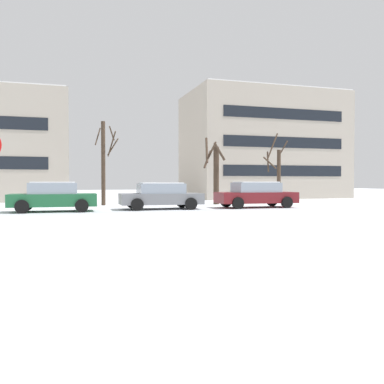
{
  "coord_description": "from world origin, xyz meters",
  "views": [
    {
      "loc": [
        0.34,
        -13.03,
        1.5
      ],
      "look_at": [
        5.92,
        5.13,
        1.01
      ],
      "focal_mm": 38.91,
      "sensor_mm": 36.0,
      "label": 1
    }
  ],
  "objects": [
    {
      "name": "ground_plane",
      "position": [
        0.0,
        0.0,
        0.0
      ],
      "size": [
        120.0,
        120.0,
        0.0
      ],
      "primitive_type": "plane",
      "color": "white"
    },
    {
      "name": "road_surface",
      "position": [
        0.0,
        3.41,
        0.0
      ],
      "size": [
        80.0,
        8.82,
        0.0
      ],
      "color": "silver",
      "rests_on": "ground"
    },
    {
      "name": "parked_car_green",
      "position": [
        -0.2,
        8.49,
        0.75
      ],
      "size": [
        4.16,
        2.09,
        1.48
      ],
      "color": "#1E6038",
      "rests_on": "ground"
    },
    {
      "name": "parked_car_gray",
      "position": [
        5.27,
        8.74,
        0.73
      ],
      "size": [
        4.38,
        2.24,
        1.43
      ],
      "color": "slate",
      "rests_on": "ground"
    },
    {
      "name": "parked_car_maroon",
      "position": [
        10.74,
        8.47,
        0.75
      ],
      "size": [
        4.54,
        2.13,
        1.48
      ],
      "color": "maroon",
      "rests_on": "ground"
    },
    {
      "name": "tree_far_mid",
      "position": [
        9.7,
        12.35,
        2.19
      ],
      "size": [
        1.46,
        1.47,
        4.39
      ],
      "color": "#423326",
      "rests_on": "ground"
    },
    {
      "name": "tree_far_right",
      "position": [
        2.69,
        13.27,
        2.76
      ],
      "size": [
        1.45,
        1.64,
        5.2
      ],
      "color": "#423326",
      "rests_on": "ground"
    },
    {
      "name": "tree_far_left",
      "position": [
        14.5,
        12.88,
        2.18
      ],
      "size": [
        1.59,
        1.89,
        4.92
      ],
      "color": "#423326",
      "rests_on": "ground"
    },
    {
      "name": "building_far_right",
      "position": [
        17.88,
        22.01,
        4.78
      ],
      "size": [
        13.72,
        8.52,
        9.56
      ],
      "color": "#B2A899",
      "rests_on": "ground"
    }
  ]
}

